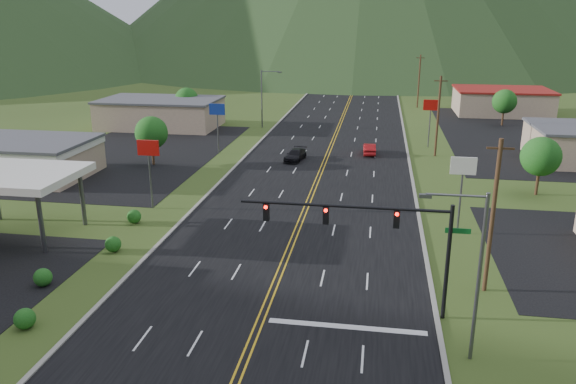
% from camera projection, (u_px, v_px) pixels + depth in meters
% --- Properties ---
extents(traffic_signal, '(13.10, 0.43, 7.00)m').
position_uv_depth(traffic_signal, '(378.00, 229.00, 32.00)').
color(traffic_signal, black).
rests_on(traffic_signal, ground).
extents(streetlight_east, '(3.28, 0.25, 9.00)m').
position_uv_depth(streetlight_east, '(473.00, 267.00, 27.56)').
color(streetlight_east, '#59595E').
rests_on(streetlight_east, ground).
extents(streetlight_west, '(3.28, 0.25, 9.00)m').
position_uv_depth(streetlight_west, '(264.00, 95.00, 87.56)').
color(streetlight_west, '#59595E').
rests_on(streetlight_west, ground).
extents(gas_canopy, '(10.00, 8.00, 5.30)m').
position_uv_depth(gas_canopy, '(12.00, 177.00, 44.04)').
color(gas_canopy, white).
rests_on(gas_canopy, ground).
extents(building_west_mid, '(14.40, 10.40, 4.10)m').
position_uv_depth(building_west_mid, '(24.00, 156.00, 61.42)').
color(building_west_mid, tan).
rests_on(building_west_mid, ground).
extents(building_west_far, '(18.40, 11.40, 4.50)m').
position_uv_depth(building_west_far, '(161.00, 113.00, 89.06)').
color(building_west_far, tan).
rests_on(building_west_far, ground).
extents(building_east_far, '(16.40, 12.40, 4.50)m').
position_uv_depth(building_east_far, '(502.00, 101.00, 101.19)').
color(building_east_far, tan).
rests_on(building_east_far, ground).
extents(pole_sign_west_a, '(2.00, 0.18, 6.40)m').
position_uv_depth(pole_sign_west_a, '(149.00, 155.00, 50.29)').
color(pole_sign_west_a, '#59595E').
rests_on(pole_sign_west_a, ground).
extents(pole_sign_west_b, '(2.00, 0.18, 6.40)m').
position_uv_depth(pole_sign_west_b, '(217.00, 114.00, 71.01)').
color(pole_sign_west_b, '#59595E').
rests_on(pole_sign_west_b, ground).
extents(pole_sign_east_a, '(2.00, 0.18, 6.40)m').
position_uv_depth(pole_sign_east_a, '(463.00, 174.00, 44.27)').
color(pole_sign_east_a, '#59595E').
rests_on(pole_sign_east_a, ground).
extents(pole_sign_east_b, '(2.00, 0.18, 6.40)m').
position_uv_depth(pole_sign_east_b, '(431.00, 110.00, 74.40)').
color(pole_sign_east_b, '#59595E').
rests_on(pole_sign_east_b, ground).
extents(tree_west_a, '(3.84, 3.84, 5.82)m').
position_uv_depth(tree_west_a, '(151.00, 133.00, 65.69)').
color(tree_west_a, '#382314').
rests_on(tree_west_a, ground).
extents(tree_west_b, '(3.84, 3.84, 5.82)m').
position_uv_depth(tree_west_b, '(187.00, 99.00, 91.88)').
color(tree_west_b, '#382314').
rests_on(tree_west_b, ground).
extents(tree_east_a, '(3.84, 3.84, 5.82)m').
position_uv_depth(tree_east_a, '(541.00, 157.00, 54.54)').
color(tree_east_a, '#382314').
rests_on(tree_east_a, ground).
extents(tree_east_b, '(3.84, 3.84, 5.82)m').
position_uv_depth(tree_east_b, '(505.00, 101.00, 89.70)').
color(tree_east_b, '#382314').
rests_on(tree_east_b, ground).
extents(utility_pole_a, '(1.60, 0.28, 10.00)m').
position_uv_depth(utility_pole_a, '(493.00, 216.00, 34.75)').
color(utility_pole_a, '#382314').
rests_on(utility_pole_a, ground).
extents(utility_pole_b, '(1.60, 0.28, 10.00)m').
position_uv_depth(utility_pole_b, '(438.00, 116.00, 69.59)').
color(utility_pole_b, '#382314').
rests_on(utility_pole_b, ground).
extents(utility_pole_c, '(1.60, 0.28, 10.00)m').
position_uv_depth(utility_pole_c, '(419.00, 81.00, 107.26)').
color(utility_pole_c, '#382314').
rests_on(utility_pole_c, ground).
extents(utility_pole_d, '(1.60, 0.28, 10.00)m').
position_uv_depth(utility_pole_d, '(410.00, 64.00, 144.92)').
color(utility_pole_d, '#382314').
rests_on(utility_pole_d, ground).
extents(car_dark_mid, '(2.58, 4.83, 1.33)m').
position_uv_depth(car_dark_mid, '(295.00, 155.00, 68.65)').
color(car_dark_mid, black).
rests_on(car_dark_mid, ground).
extents(car_red_far, '(1.72, 4.35, 1.41)m').
position_uv_depth(car_red_far, '(369.00, 149.00, 71.67)').
color(car_red_far, '#9F1114').
rests_on(car_red_far, ground).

